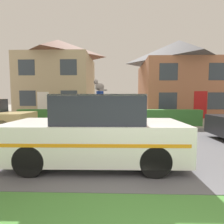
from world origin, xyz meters
TOP-DOWN VIEW (x-y plane):
  - road_strip at (0.00, 4.53)m, footprint 28.00×6.33m
  - garden_hedge at (-1.03, 8.78)m, footprint 10.64×0.58m
  - police_car at (-1.01, 2.68)m, footprint 4.05×1.70m
  - cat at (-0.93, 2.45)m, footprint 0.30×0.18m
  - house_left at (-6.35, 15.95)m, footprint 6.75×5.81m
  - house_right at (5.27, 15.64)m, footprint 7.13×7.04m

SIDE VIEW (x-z plane):
  - road_strip at x=0.00m, z-range 0.00..0.01m
  - garden_hedge at x=-1.03m, z-range 0.00..0.91m
  - police_car at x=-1.01m, z-range -0.08..1.64m
  - cat at x=-0.93m, z-range 1.72..1.97m
  - house_right at x=5.27m, z-range 0.07..7.06m
  - house_left at x=-6.35m, z-range 0.06..7.32m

